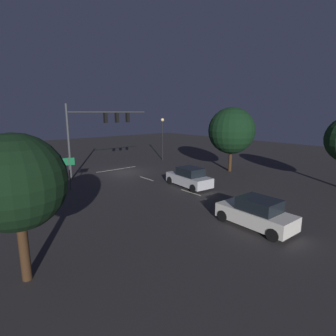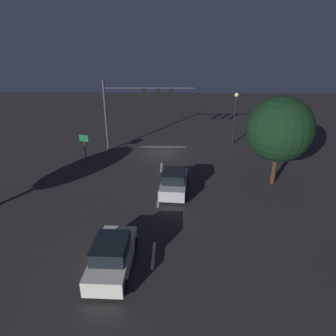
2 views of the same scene
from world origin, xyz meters
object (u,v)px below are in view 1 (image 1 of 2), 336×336
Objects in this scene: traffic_signal_assembly at (99,125)px; street_lamp_left_kerb at (163,131)px; car_distant at (256,213)px; tree_right_near at (16,183)px; tree_left_far at (232,131)px; car_approaching at (189,178)px; route_sign at (69,166)px.

street_lamp_left_kerb is (-10.16, -2.38, -1.21)m from traffic_signal_assembly.
car_distant is 11.81m from tree_right_near.
traffic_signal_assembly reaches higher than tree_left_far.
tree_right_near is 0.82× the size of tree_left_far.
car_distant is at bearing 69.90° from car_approaching.
traffic_signal_assembly reaches higher than route_sign.
car_distant is 0.78× the size of tree_right_near.
tree_right_near reaches higher than car_approaching.
route_sign reaches higher than car_distant.
car_approaching is 1.65× the size of route_sign.
traffic_signal_assembly is 1.95× the size of car_approaching.
traffic_signal_assembly reaches higher than car_approaching.
tree_left_far reaches higher than car_distant.
street_lamp_left_kerb reaches higher than car_approaching.
route_sign is (5.08, -14.09, 1.17)m from car_distant.
traffic_signal_assembly is at bearing 13.18° from street_lamp_left_kerb.
route_sign is at bearing -35.35° from car_approaching.
traffic_signal_assembly reaches higher than car_distant.
tree_left_far reaches higher than route_sign.
car_distant is at bearing 42.39° from tree_left_far.
route_sign is at bearing -70.19° from car_distant.
car_distant is 15.03m from route_sign.
tree_left_far is (-10.87, -9.92, 3.59)m from car_distant.
tree_right_near reaches higher than street_lamp_left_kerb.
route_sign is (14.66, 5.83, -1.87)m from street_lamp_left_kerb.
street_lamp_left_kerb reaches higher than car_distant.
traffic_signal_assembly is at bearing -88.12° from car_distant.
street_lamp_left_kerb is at bearing -82.70° from tree_left_far.
car_distant is (-0.58, 17.55, -4.24)m from traffic_signal_assembly.
tree_right_near is (11.00, -3.02, 3.05)m from car_distant.
traffic_signal_assembly is 17.92m from tree_right_near.
route_sign is (4.50, 3.45, -3.08)m from traffic_signal_assembly.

